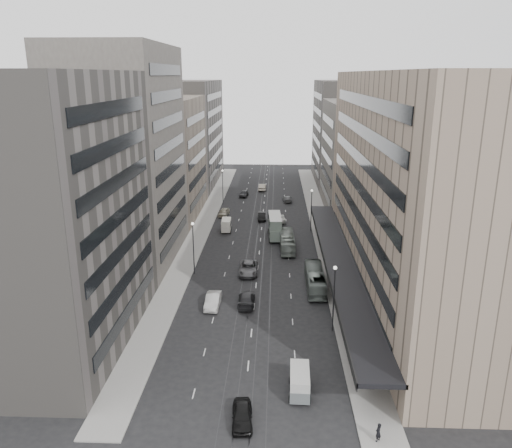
# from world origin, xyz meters

# --- Properties ---
(ground) EXTENTS (220.00, 220.00, 0.00)m
(ground) POSITION_xyz_m (0.00, 0.00, 0.00)
(ground) COLOR black
(ground) RESTS_ON ground
(sidewalk_right) EXTENTS (4.00, 125.00, 0.15)m
(sidewalk_right) POSITION_xyz_m (12.00, 37.50, 0.07)
(sidewalk_right) COLOR gray
(sidewalk_right) RESTS_ON ground
(sidewalk_left) EXTENTS (4.00, 125.00, 0.15)m
(sidewalk_left) POSITION_xyz_m (-12.00, 37.50, 0.07)
(sidewalk_left) COLOR gray
(sidewalk_left) RESTS_ON ground
(department_store) EXTENTS (19.20, 60.00, 30.00)m
(department_store) POSITION_xyz_m (21.45, 8.00, 14.95)
(department_store) COLOR gray
(department_store) RESTS_ON ground
(building_right_mid) EXTENTS (15.00, 28.00, 24.00)m
(building_right_mid) POSITION_xyz_m (21.50, 52.00, 12.00)
(building_right_mid) COLOR #4F4A44
(building_right_mid) RESTS_ON ground
(building_right_far) EXTENTS (15.00, 32.00, 28.00)m
(building_right_far) POSITION_xyz_m (21.50, 82.00, 14.00)
(building_right_far) COLOR #68635E
(building_right_far) RESTS_ON ground
(building_left_a) EXTENTS (15.00, 28.00, 30.00)m
(building_left_a) POSITION_xyz_m (-21.50, -8.00, 15.00)
(building_left_a) COLOR #68635E
(building_left_a) RESTS_ON ground
(building_left_b) EXTENTS (15.00, 26.00, 34.00)m
(building_left_b) POSITION_xyz_m (-21.50, 19.00, 17.00)
(building_left_b) COLOR #4F4A44
(building_left_b) RESTS_ON ground
(building_left_c) EXTENTS (15.00, 28.00, 25.00)m
(building_left_c) POSITION_xyz_m (-21.50, 46.00, 12.50)
(building_left_c) COLOR #786C5E
(building_left_c) RESTS_ON ground
(building_left_d) EXTENTS (15.00, 38.00, 28.00)m
(building_left_d) POSITION_xyz_m (-21.50, 79.00, 14.00)
(building_left_d) COLOR #68635E
(building_left_d) RESTS_ON ground
(lamp_right_near) EXTENTS (0.44, 0.44, 8.32)m
(lamp_right_near) POSITION_xyz_m (9.70, -5.00, 5.20)
(lamp_right_near) COLOR #262628
(lamp_right_near) RESTS_ON ground
(lamp_right_far) EXTENTS (0.44, 0.44, 8.32)m
(lamp_right_far) POSITION_xyz_m (9.70, 35.00, 5.20)
(lamp_right_far) COLOR #262628
(lamp_right_far) RESTS_ON ground
(lamp_left_near) EXTENTS (0.44, 0.44, 8.32)m
(lamp_left_near) POSITION_xyz_m (-9.70, 12.00, 5.20)
(lamp_left_near) COLOR #262628
(lamp_left_near) RESTS_ON ground
(lamp_left_far) EXTENTS (0.44, 0.44, 8.32)m
(lamp_left_far) POSITION_xyz_m (-9.70, 55.00, 5.20)
(lamp_left_far) COLOR #262628
(lamp_left_far) RESTS_ON ground
(bus_near) EXTENTS (2.47, 10.41, 2.90)m
(bus_near) POSITION_xyz_m (8.50, 7.23, 1.45)
(bus_near) COLOR slate
(bus_near) RESTS_ON ground
(bus_far) EXTENTS (2.60, 10.27, 2.85)m
(bus_far) POSITION_xyz_m (4.84, 23.90, 1.42)
(bus_far) COLOR gray
(bus_far) RESTS_ON ground
(double_decker) EXTENTS (2.79, 8.05, 4.35)m
(double_decker) POSITION_xyz_m (2.66, 30.31, 2.34)
(double_decker) COLOR slate
(double_decker) RESTS_ON ground
(vw_microbus) EXTENTS (2.16, 4.52, 2.41)m
(vw_microbus) POSITION_xyz_m (5.21, -17.50, 1.34)
(vw_microbus) COLOR #585E5F
(vw_microbus) RESTS_ON ground
(panel_van) EXTENTS (2.06, 3.98, 2.47)m
(panel_van) POSITION_xyz_m (-6.86, 33.84, 1.36)
(panel_van) COLOR silver
(panel_van) RESTS_ON ground
(sedan_0) EXTENTS (2.11, 4.62, 1.53)m
(sedan_0) POSITION_xyz_m (-0.04, -22.00, 0.77)
(sedan_0) COLOR black
(sedan_0) RESTS_ON ground
(sedan_1) EXTENTS (1.87, 5.19, 1.70)m
(sedan_1) POSITION_xyz_m (-5.44, 0.87, 0.85)
(sedan_1) COLOR #BCBBB7
(sedan_1) RESTS_ON ground
(sedan_2) EXTENTS (2.81, 6.09, 1.69)m
(sedan_2) POSITION_xyz_m (-1.38, 12.57, 0.85)
(sedan_2) COLOR #59595C
(sedan_2) RESTS_ON ground
(sedan_3) EXTENTS (2.21, 5.38, 1.56)m
(sedan_3) POSITION_xyz_m (-1.03, 1.61, 0.78)
(sedan_3) COLOR black
(sedan_3) RESTS_ON ground
(sedan_4) EXTENTS (2.53, 5.00, 1.63)m
(sedan_4) POSITION_xyz_m (-8.50, 45.09, 0.82)
(sedan_4) COLOR #AFA691
(sedan_4) RESTS_ON ground
(sedan_5) EXTENTS (1.84, 4.70, 1.52)m
(sedan_5) POSITION_xyz_m (-0.15, 42.31, 0.76)
(sedan_5) COLOR black
(sedan_5) RESTS_ON ground
(sedan_6) EXTENTS (3.07, 5.82, 1.56)m
(sedan_6) POSITION_xyz_m (3.42, 40.99, 0.78)
(sedan_6) COLOR white
(sedan_6) RESTS_ON ground
(sedan_7) EXTENTS (2.36, 4.98, 1.40)m
(sedan_7) POSITION_xyz_m (5.57, 58.16, 0.70)
(sedan_7) COLOR #5D5E60
(sedan_7) RESTS_ON ground
(sedan_8) EXTENTS (2.35, 4.87, 1.60)m
(sedan_8) POSITION_xyz_m (-5.23, 62.95, 0.80)
(sedan_8) COLOR #2B2B2E
(sedan_8) RESTS_ON ground
(sedan_9) EXTENTS (1.85, 5.21, 1.71)m
(sedan_9) POSITION_xyz_m (-0.85, 70.44, 0.86)
(sedan_9) COLOR beige
(sedan_9) RESTS_ON ground
(pedestrian) EXTENTS (0.74, 0.73, 1.72)m
(pedestrian) POSITION_xyz_m (11.47, -24.00, 1.01)
(pedestrian) COLOR black
(pedestrian) RESTS_ON sidewalk_right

